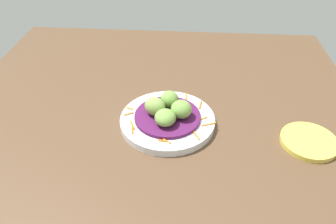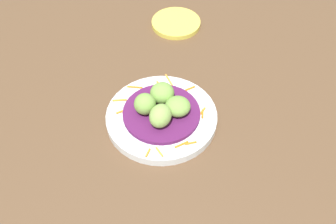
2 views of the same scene
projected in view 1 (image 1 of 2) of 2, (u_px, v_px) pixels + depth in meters
table_surface at (156, 123)px, 83.85cm from camera, size 110.00×110.00×2.00cm
main_plate at (167, 121)px, 81.35cm from camera, size 23.58×23.58×1.92cm
cabbage_bed at (167, 116)px, 80.50cm from camera, size 16.36×16.36×0.87cm
carrot_garnish at (172, 119)px, 80.18cm from camera, size 22.99×20.09×0.40cm
guac_scoop_left at (181, 109)px, 78.52cm from camera, size 7.20×7.21×4.32cm
guac_scoop_center at (170, 100)px, 81.49cm from camera, size 6.32×6.33×4.56cm
guac_scoop_right at (154, 106)px, 79.23cm from camera, size 6.68×6.28×4.61cm
guac_scoop_back at (165, 118)px, 76.47cm from camera, size 5.29×5.50×3.68cm
side_plate_small at (309, 141)px, 75.85cm from camera, size 13.06×13.06×1.24cm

